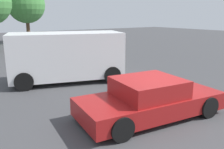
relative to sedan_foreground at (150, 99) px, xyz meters
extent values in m
plane|color=#424244|center=(0.33, 0.01, -0.55)|extent=(80.00, 80.00, 0.00)
cube|color=maroon|center=(0.03, 0.00, -0.13)|extent=(4.59, 2.36, 0.52)
cube|color=maroon|center=(-0.07, 0.01, 0.38)|extent=(2.04, 1.90, 0.51)
cube|color=slate|center=(0.79, -0.10, 0.38)|extent=(0.25, 1.55, 0.43)
cube|color=slate|center=(-0.94, 0.12, 0.38)|extent=(0.25, 1.55, 0.43)
cylinder|color=black|center=(1.62, 0.67, -0.23)|extent=(0.66, 0.30, 0.64)
cylinder|color=black|center=(1.40, -1.05, -0.23)|extent=(0.66, 0.30, 0.64)
cylinder|color=black|center=(-1.35, 1.04, -0.23)|extent=(0.66, 0.30, 0.64)
cylinder|color=black|center=(-1.57, -0.67, -0.23)|extent=(0.66, 0.30, 0.64)
ellipsoid|color=olive|center=(2.91, 0.68, -0.30)|extent=(0.40, 0.31, 0.23)
sphere|color=olive|center=(2.68, 0.73, -0.24)|extent=(0.19, 0.19, 0.19)
sphere|color=olive|center=(2.61, 0.75, -0.25)|extent=(0.08, 0.08, 0.08)
cylinder|color=olive|center=(2.78, 0.65, -0.48)|extent=(0.06, 0.06, 0.15)
cylinder|color=olive|center=(2.81, 0.77, -0.48)|extent=(0.06, 0.06, 0.15)
cylinder|color=olive|center=(3.00, 0.60, -0.48)|extent=(0.06, 0.06, 0.15)
cylinder|color=olive|center=(3.03, 0.72, -0.48)|extent=(0.06, 0.06, 0.15)
sphere|color=olive|center=(3.12, 0.64, -0.27)|extent=(0.10, 0.10, 0.10)
cube|color=white|center=(-0.29, 5.13, 0.67)|extent=(5.32, 3.45, 2.01)
cube|color=slate|center=(2.02, 4.39, 1.11)|extent=(0.58, 1.66, 0.80)
cylinder|color=black|center=(1.78, 5.48, -0.17)|extent=(0.80, 0.47, 0.76)
cylinder|color=black|center=(1.19, 3.64, -0.17)|extent=(0.80, 0.47, 0.76)
cylinder|color=black|center=(-1.77, 6.62, -0.17)|extent=(0.80, 0.47, 0.76)
cylinder|color=black|center=(-2.37, 4.78, -0.17)|extent=(0.80, 0.47, 0.76)
cylinder|color=brown|center=(2.99, 22.21, 0.74)|extent=(0.38, 0.38, 2.59)
sphere|color=#478C42|center=(2.99, 22.21, 3.52)|extent=(3.96, 3.96, 3.96)
camera|label=1|loc=(-4.79, -4.85, 2.44)|focal=38.29mm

